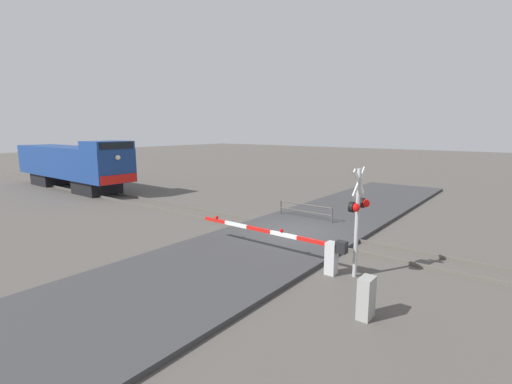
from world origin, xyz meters
The scene contains 9 objects.
ground_plane centered at (0.00, 0.00, 0.00)m, with size 160.00×160.00×0.00m, color #514C47.
rail_track_left centered at (-0.72, 0.00, 0.07)m, with size 0.08×80.00×0.15m, color #59544C.
rail_track_right centered at (0.72, 0.00, 0.07)m, with size 0.08×80.00×0.15m, color #59544C.
road_surface centered at (0.00, 0.00, 0.08)m, with size 36.00×5.92×0.17m, color #38383A.
locomotive centered at (0.00, 21.63, 2.09)m, with size 3.00×14.28×4.08m.
crossing_signal centered at (-2.94, -4.27, 2.26)m, with size 1.18×0.33×3.70m.
crossing_gate centered at (-3.25, -2.57, 0.79)m, with size 0.36×6.62×1.25m.
utility_cabinet centered at (-5.36, -5.57, 0.56)m, with size 0.53×0.33×1.13m, color #999993.
guard_railing centered at (2.54, 0.89, 0.63)m, with size 0.08×3.25×0.95m.
Camera 1 is at (-14.05, -8.70, 4.92)m, focal length 25.17 mm.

